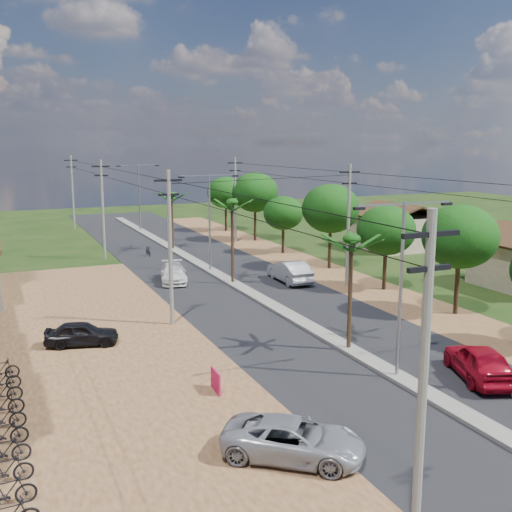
{
  "coord_description": "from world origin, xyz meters",
  "views": [
    {
      "loc": [
        -16.16,
        -20.75,
        10.46
      ],
      "look_at": [
        -0.18,
        15.26,
        3.0
      ],
      "focal_mm": 42.0,
      "sensor_mm": 36.0,
      "label": 1
    }
  ],
  "objects_px": {
    "car_white_far": "(173,274)",
    "car_parked_dark": "(82,334)",
    "car_silver_mid": "(290,272)",
    "car_red_near": "(479,363)",
    "car_parked_silver": "(294,440)",
    "roadside_sign": "(216,381)",
    "parked_scooter_row": "(3,426)"
  },
  "relations": [
    {
      "from": "car_white_far",
      "to": "car_parked_dark",
      "type": "distance_m",
      "value": 14.8
    },
    {
      "from": "car_silver_mid",
      "to": "car_parked_dark",
      "type": "relative_size",
      "value": 1.34
    },
    {
      "from": "car_red_near",
      "to": "car_parked_silver",
      "type": "height_order",
      "value": "car_red_near"
    },
    {
      "from": "car_red_near",
      "to": "roadside_sign",
      "type": "distance_m",
      "value": 11.8
    },
    {
      "from": "car_parked_dark",
      "to": "car_red_near",
      "type": "bearing_deg",
      "value": -113.12
    },
    {
      "from": "parked_scooter_row",
      "to": "roadside_sign",
      "type": "bearing_deg",
      "value": 5.14
    },
    {
      "from": "car_white_far",
      "to": "roadside_sign",
      "type": "distance_m",
      "value": 20.96
    },
    {
      "from": "car_parked_silver",
      "to": "car_parked_dark",
      "type": "height_order",
      "value": "car_parked_silver"
    },
    {
      "from": "car_silver_mid",
      "to": "parked_scooter_row",
      "type": "height_order",
      "value": "car_silver_mid"
    },
    {
      "from": "car_white_far",
      "to": "car_parked_silver",
      "type": "height_order",
      "value": "car_white_far"
    },
    {
      "from": "roadside_sign",
      "to": "car_white_far",
      "type": "bearing_deg",
      "value": 81.47
    },
    {
      "from": "car_silver_mid",
      "to": "parked_scooter_row",
      "type": "relative_size",
      "value": 0.41
    },
    {
      "from": "roadside_sign",
      "to": "car_parked_silver",
      "type": "bearing_deg",
      "value": -82.6
    },
    {
      "from": "car_white_far",
      "to": "parked_scooter_row",
      "type": "bearing_deg",
      "value": -107.05
    },
    {
      "from": "car_silver_mid",
      "to": "car_parked_silver",
      "type": "xyz_separation_m",
      "value": [
        -11.71,
        -23.17,
        -0.16
      ]
    },
    {
      "from": "car_red_near",
      "to": "car_parked_dark",
      "type": "height_order",
      "value": "car_red_near"
    },
    {
      "from": "parked_scooter_row",
      "to": "car_parked_silver",
      "type": "bearing_deg",
      "value": -31.64
    },
    {
      "from": "car_parked_silver",
      "to": "roadside_sign",
      "type": "bearing_deg",
      "value": 42.94
    },
    {
      "from": "car_parked_dark",
      "to": "roadside_sign",
      "type": "distance_m",
      "value": 9.48
    },
    {
      "from": "car_red_near",
      "to": "car_silver_mid",
      "type": "bearing_deg",
      "value": -71.54
    },
    {
      "from": "car_white_far",
      "to": "car_silver_mid",
      "type": "bearing_deg",
      "value": -10.65
    },
    {
      "from": "car_silver_mid",
      "to": "roadside_sign",
      "type": "relative_size",
      "value": 4.29
    },
    {
      "from": "car_red_near",
      "to": "car_parked_dark",
      "type": "relative_size",
      "value": 1.26
    },
    {
      "from": "car_parked_dark",
      "to": "roadside_sign",
      "type": "bearing_deg",
      "value": -138.47
    },
    {
      "from": "parked_scooter_row",
      "to": "car_red_near",
      "type": "bearing_deg",
      "value": -7.91
    },
    {
      "from": "car_parked_silver",
      "to": "parked_scooter_row",
      "type": "height_order",
      "value": "car_parked_silver"
    },
    {
      "from": "car_silver_mid",
      "to": "car_parked_dark",
      "type": "xyz_separation_m",
      "value": [
        -16.57,
        -8.53,
        -0.19
      ]
    },
    {
      "from": "car_silver_mid",
      "to": "car_parked_dark",
      "type": "distance_m",
      "value": 18.63
    },
    {
      "from": "car_parked_silver",
      "to": "car_white_far",
      "type": "bearing_deg",
      "value": 30.64
    },
    {
      "from": "car_silver_mid",
      "to": "car_parked_silver",
      "type": "relative_size",
      "value": 1.04
    },
    {
      "from": "car_red_near",
      "to": "car_white_far",
      "type": "distance_m",
      "value": 25.07
    },
    {
      "from": "car_silver_mid",
      "to": "car_parked_silver",
      "type": "height_order",
      "value": "car_silver_mid"
    }
  ]
}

